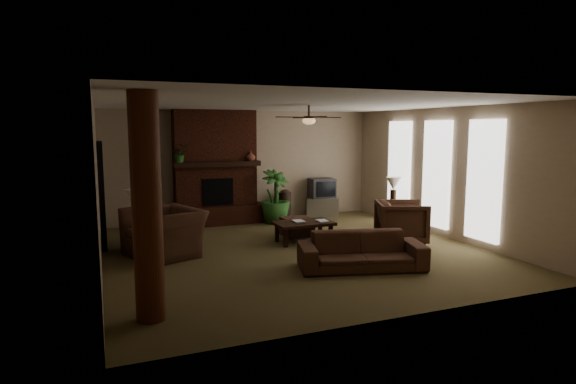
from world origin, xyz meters
name	(u,v)px	position (x,y,z in m)	size (l,w,h in m)	color
room_shell	(296,179)	(0.00, 0.00, 1.40)	(7.00, 7.00, 7.00)	brown
fireplace	(216,177)	(-0.80, 3.22, 1.16)	(2.40, 0.70, 2.80)	#4E2215
windows	(436,174)	(3.45, 0.20, 1.35)	(0.08, 3.65, 2.35)	white
log_column	(147,208)	(-2.95, -2.40, 1.40)	(0.36, 0.36, 2.80)	#5C2D17
doorway	(102,194)	(-3.44, 1.80, 1.05)	(0.10, 1.00, 2.10)	black
ceiling_fan	(309,119)	(0.40, 0.30, 2.53)	(1.35, 1.35, 0.37)	#2F2015
sofa	(362,245)	(0.58, -1.49, 0.41)	(2.10, 0.61, 0.82)	#4C2F20
armchair_left	(164,224)	(-2.40, 0.62, 0.59)	(1.34, 0.87, 1.17)	#4C2F20
armchair_right	(401,220)	(2.23, -0.28, 0.49)	(0.95, 0.89, 0.98)	#4C2F20
coffee_table	(304,225)	(0.43, 0.59, 0.37)	(1.20, 0.70, 0.43)	black
ottoman	(297,227)	(0.53, 1.19, 0.20)	(0.60, 0.60, 0.40)	#4C2F20
tv_stand	(322,207)	(2.10, 3.15, 0.25)	(0.85, 0.50, 0.50)	#B5B5B7
tv	(322,188)	(2.08, 3.14, 0.76)	(0.69, 0.58, 0.52)	#353538
floor_vase	(285,202)	(1.01, 3.15, 0.43)	(0.34, 0.34, 0.77)	#32211B
floor_plant	(275,208)	(0.57, 2.70, 0.37)	(0.75, 1.34, 0.75)	#2E5E25
side_table_left	(135,237)	(-2.88, 1.16, 0.28)	(0.50, 0.50, 0.55)	black
lamp_left	(135,199)	(-2.86, 1.19, 1.00)	(0.45, 0.45, 0.65)	#2F2015
side_table_right	(393,216)	(3.02, 1.19, 0.28)	(0.50, 0.50, 0.55)	black
lamp_right	(393,186)	(3.04, 1.22, 1.00)	(0.39, 0.39, 0.65)	#2F2015
mantel_plant	(180,156)	(-1.70, 2.93, 1.72)	(0.38, 0.42, 0.33)	#2E5E25
mantel_vase	(251,156)	(0.03, 2.95, 1.67)	(0.22, 0.23, 0.22)	brown
book_a	(294,215)	(0.22, 0.63, 0.57)	(0.22, 0.03, 0.29)	#999999
book_b	(317,215)	(0.70, 0.51, 0.58)	(0.21, 0.02, 0.29)	#999999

